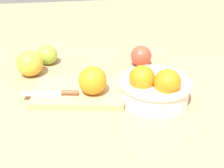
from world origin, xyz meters
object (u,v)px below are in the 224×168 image
Objects in this scene: bowl at (155,87)px; knife at (58,93)px; apple_front_right at (30,63)px; cutting_board at (79,92)px; orange_on_board at (92,80)px; apple_front_right_2 at (47,55)px; apple_front_left at (141,56)px.

bowl is 1.25× the size of knife.
knife is 1.88× the size of apple_front_right.
cutting_board is 0.06m from orange_on_board.
cutting_board is 0.25m from apple_front_right_2.
orange_on_board is at bearing 116.40° from apple_front_right_2.
orange_on_board reaches higher than knife.
orange_on_board is 0.27m from apple_front_left.
apple_front_left is at bearing -95.61° from bowl.
apple_front_right_2 is 0.97× the size of apple_front_left.
knife is at bearing -3.94° from orange_on_board.
orange_on_board is 0.10m from knife.
orange_on_board is (-0.04, 0.03, 0.05)m from cutting_board.
apple_front_right_2 is at bearing -122.37° from apple_front_right.
orange_on_board is 1.09× the size of apple_front_left.
apple_front_left is (-0.02, -0.23, -0.01)m from bowl.
apple_front_right is 1.21× the size of apple_front_right_2.
bowl reaches higher than cutting_board.
bowl is 0.17m from orange_on_board.
apple_front_right_2 is at bearing -11.98° from apple_front_left.
bowl reaches higher than apple_front_right.
apple_front_right is (0.09, -0.17, 0.02)m from knife.
bowl is 2.74× the size of apple_front_left.
bowl is 0.21m from cutting_board.
apple_front_right_2 is (0.29, -0.30, -0.01)m from bowl.
cutting_board is 0.28m from apple_front_left.
bowl is at bearing 134.14° from apple_front_right_2.
bowl reaches higher than orange_on_board.
orange_on_board reaches higher than cutting_board.
orange_on_board is at bearing 176.06° from knife.
knife is 0.19m from apple_front_right.
apple_front_left reaches higher than apple_front_right_2.
bowl reaches higher than knife.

